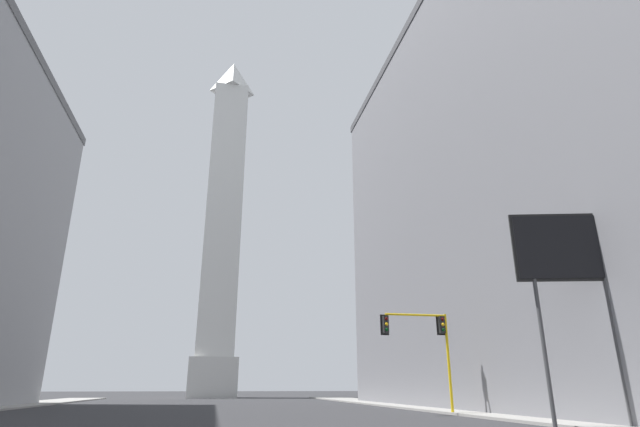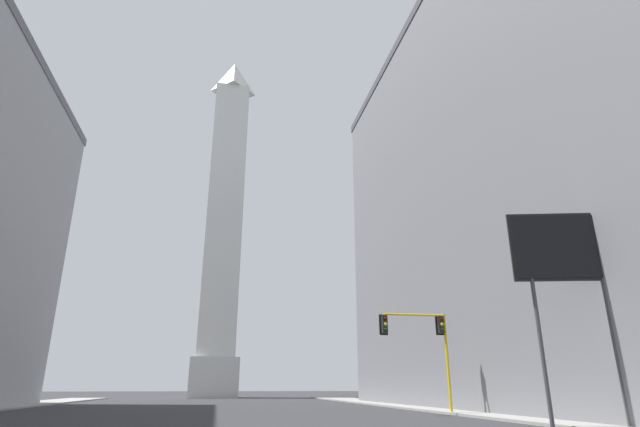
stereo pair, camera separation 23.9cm
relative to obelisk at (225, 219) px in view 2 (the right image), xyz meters
name	(u,v)px [view 2 (the right image)]	position (x,y,z in m)	size (l,w,h in m)	color
sidewalk_right	(490,414)	(17.35, -53.49, -29.25)	(5.00, 100.30, 0.15)	gray
building_right	(561,166)	(26.33, -52.46, -10.96)	(18.78, 58.27, 36.72)	slate
obelisk	(225,219)	(0.00, 0.00, 0.00)	(7.52, 7.52, 61.53)	silver
traffic_light_mid_right	(425,337)	(13.58, -52.93, -24.57)	(4.70, 0.51, 6.26)	yellow
billboard_sign	(563,254)	(15.57, -64.86, -21.92)	(4.55, 1.34, 9.36)	#3F3F42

